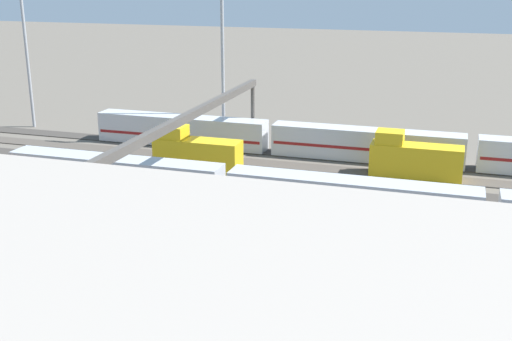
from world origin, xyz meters
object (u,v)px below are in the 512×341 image
at_px(light_mast_0, 21,2).
at_px(train_on_track_1, 414,159).
at_px(train_on_track_6, 439,247).
at_px(train_on_track_4, 351,199).
at_px(train_on_track_7, 482,289).
at_px(train_on_track_2, 195,153).
at_px(train_on_track_0, 452,151).
at_px(signal_gantry, 193,121).
at_px(light_mast_2, 222,7).

bearing_deg(light_mast_0, train_on_track_1, 171.60).
xyz_separation_m(train_on_track_6, train_on_track_4, (8.13, -10.00, -0.59)).
height_order(train_on_track_7, light_mast_0, light_mast_0).
xyz_separation_m(train_on_track_2, train_on_track_4, (-19.47, 10.00, -0.14)).
height_order(train_on_track_6, train_on_track_4, train_on_track_6).
bearing_deg(train_on_track_2, train_on_track_6, 144.07).
relative_size(train_on_track_2, train_on_track_0, 0.11).
height_order(train_on_track_4, train_on_track_0, train_on_track_0).
distance_m(train_on_track_1, signal_gantry, 25.04).
height_order(light_mast_0, light_mast_2, light_mast_0).
relative_size(train_on_track_6, signal_gantry, 1.79).
bearing_deg(light_mast_0, train_on_track_7, 148.31).
relative_size(train_on_track_7, light_mast_2, 0.36).
bearing_deg(light_mast_0, train_on_track_6, 150.61).
distance_m(train_on_track_6, light_mast_2, 46.58).
bearing_deg(train_on_track_1, train_on_track_0, -128.73).
height_order(train_on_track_6, train_on_track_7, same).
bearing_deg(train_on_track_0, signal_gantry, 35.02).
distance_m(train_on_track_0, train_on_track_7, 35.09).
xyz_separation_m(train_on_track_6, train_on_track_0, (-0.39, -30.00, -0.54)).
bearing_deg(train_on_track_0, light_mast_0, -3.05).
bearing_deg(train_on_track_4, signal_gantry, -8.64).
bearing_deg(light_mast_0, train_on_track_0, 176.95).
xyz_separation_m(train_on_track_2, train_on_track_1, (-23.98, -5.00, 0.00)).
bearing_deg(train_on_track_4, train_on_track_0, -113.07).
distance_m(train_on_track_6, train_on_track_2, 34.09).
relative_size(train_on_track_6, train_on_track_4, 1.00).
distance_m(train_on_track_2, light_mast_0, 37.36).
xyz_separation_m(train_on_track_1, signal_gantry, (20.97, 12.50, 5.58)).
relative_size(train_on_track_7, signal_gantry, 0.25).
xyz_separation_m(train_on_track_6, light_mast_2, (29.02, -33.20, 15.00)).
bearing_deg(train_on_track_0, train_on_track_6, 89.26).
bearing_deg(train_on_track_6, train_on_track_0, -90.74).
relative_size(train_on_track_4, light_mast_0, 2.54).
distance_m(train_on_track_4, signal_gantry, 17.60).
bearing_deg(train_on_track_2, train_on_track_0, -160.34).
distance_m(train_on_track_0, signal_gantry, 31.02).
relative_size(train_on_track_6, train_on_track_1, 7.14).
xyz_separation_m(train_on_track_0, light_mast_2, (29.41, -3.20, 15.54)).
xyz_separation_m(train_on_track_4, train_on_track_7, (-11.08, 15.00, 0.14)).
bearing_deg(train_on_track_1, light_mast_2, -17.90).
bearing_deg(train_on_track_4, light_mast_2, -48.00).
distance_m(train_on_track_2, train_on_track_7, 39.47).
height_order(train_on_track_6, train_on_track_1, same).
distance_m(train_on_track_6, train_on_track_0, 30.01).
height_order(train_on_track_1, train_on_track_7, same).
distance_m(light_mast_2, signal_gantry, 23.36).
bearing_deg(train_on_track_7, train_on_track_6, -59.47).
relative_size(train_on_track_6, light_mast_0, 2.54).
bearing_deg(light_mast_2, train_on_track_4, 132.00).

